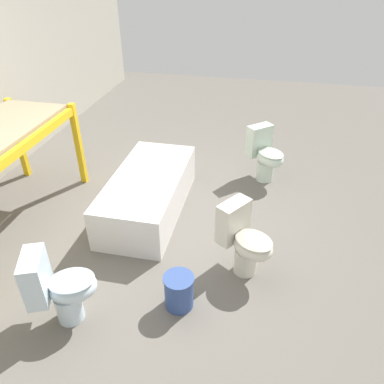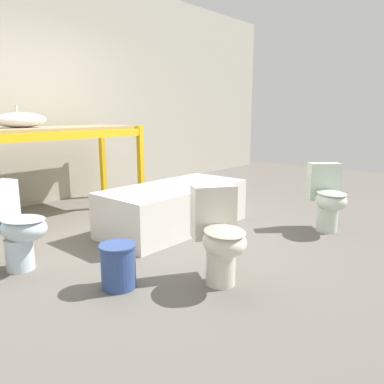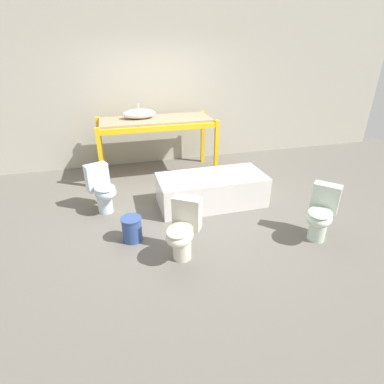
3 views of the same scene
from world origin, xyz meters
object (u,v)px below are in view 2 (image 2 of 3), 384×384
at_px(toilet_near, 328,197).
at_px(toilet_far, 220,236).
at_px(toilet_extra, 14,226).
at_px(bathtub_main, 175,204).
at_px(sink_basin, 21,120).
at_px(bucket_white, 118,265).

height_order(toilet_near, toilet_far, same).
bearing_deg(toilet_extra, bathtub_main, -29.10).
relative_size(sink_basin, toilet_near, 0.83).
distance_m(sink_basin, toilet_extra, 1.74).
relative_size(toilet_near, toilet_extra, 1.00).
distance_m(sink_basin, bathtub_main, 1.99).
bearing_deg(sink_basin, bucket_white, -100.72).
bearing_deg(bathtub_main, sink_basin, 119.29).
bearing_deg(bucket_white, sink_basin, 79.28).
relative_size(toilet_far, toilet_extra, 1.00).
bearing_deg(toilet_near, sink_basin, 171.62).
height_order(sink_basin, toilet_far, sink_basin).
height_order(sink_basin, bathtub_main, sink_basin).
distance_m(toilet_far, toilet_extra, 1.64).
bearing_deg(toilet_near, toilet_extra, -161.41).
xyz_separation_m(sink_basin, toilet_far, (0.12, -2.73, -0.80)).
height_order(bathtub_main, bucket_white, bathtub_main).
distance_m(bathtub_main, toilet_extra, 1.65).
distance_m(sink_basin, toilet_near, 3.49).
bearing_deg(toilet_near, toilet_far, -135.50).
distance_m(toilet_far, bucket_white, 0.76).
bearing_deg(toilet_extra, toilet_near, -51.23).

